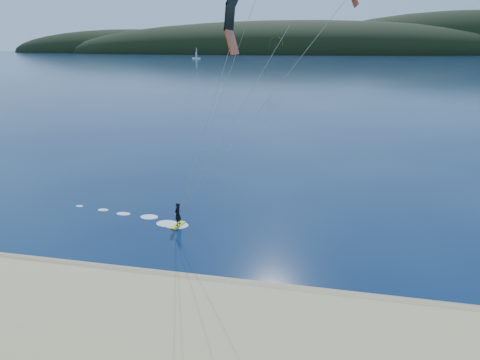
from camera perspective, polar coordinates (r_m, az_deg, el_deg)
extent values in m
plane|color=#08173C|center=(21.41, -14.49, -21.16)|extent=(1800.00, 1800.00, 0.00)
cube|color=#826A4B|center=(24.65, -9.97, -14.67)|extent=(220.00, 2.50, 0.10)
ellipsoid|color=black|center=(736.91, 6.93, 17.82)|extent=(840.00, 280.00, 110.00)
ellipsoid|color=black|center=(814.60, 30.35, 15.59)|extent=(600.00, 240.00, 140.00)
ellipsoid|color=black|center=(884.26, -15.66, 17.47)|extent=(520.00, 220.00, 90.00)
cube|color=#C0C517|center=(31.73, -8.98, -6.52)|extent=(0.80, 1.59, 0.09)
imported|color=black|center=(31.32, -9.07, -4.92)|extent=(0.59, 0.77, 1.88)
cylinder|color=gray|center=(26.30, -2.01, 6.83)|extent=(0.02, 0.02, 15.96)
cube|color=#C0C517|center=(219.41, 3.79, 15.43)|extent=(1.02, 1.20, 0.07)
imported|color=black|center=(219.37, 3.79, 15.63)|extent=(0.88, 0.92, 1.49)
cylinder|color=gray|center=(215.76, 4.55, 17.41)|extent=(0.02, 0.02, 15.48)
cube|color=white|center=(441.68, -6.38, 17.20)|extent=(8.57, 2.92, 1.49)
cylinder|color=white|center=(441.54, -6.41, 17.96)|extent=(0.21, 0.21, 11.72)
cube|color=white|center=(442.95, -6.34, 17.97)|extent=(0.11, 2.77, 8.53)
cube|color=white|center=(439.94, -6.46, 17.68)|extent=(0.10, 2.13, 5.33)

